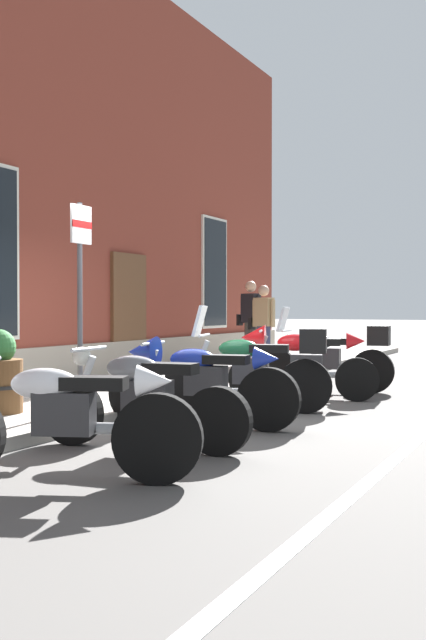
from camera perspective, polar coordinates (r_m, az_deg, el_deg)
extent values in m
plane|color=#565451|center=(9.05, -4.27, -7.33)|extent=(140.00, 140.00, 0.00)
cube|color=gray|center=(9.82, -11.32, -6.30)|extent=(27.46, 2.78, 0.13)
cube|color=silver|center=(7.94, 16.27, -8.52)|extent=(27.46, 0.12, 0.01)
cube|color=brown|center=(13.45, -6.62, 0.30)|extent=(1.10, 0.08, 2.30)
cube|color=silver|center=(16.59, 0.10, 3.72)|extent=(1.22, 0.06, 2.52)
cube|color=black|center=(16.57, 0.19, 3.72)|extent=(1.10, 0.03, 2.40)
cylinder|color=black|center=(5.46, -4.36, -9.26)|extent=(0.35, 0.68, 0.68)
cube|color=#28282B|center=(5.60, -11.57, -7.15)|extent=(0.36, 0.49, 0.32)
ellipsoid|color=silver|center=(5.62, -13.05, -4.90)|extent=(0.43, 0.58, 0.24)
cube|color=black|center=(5.51, -9.29, -4.90)|extent=(0.37, 0.53, 0.10)
cylinder|color=silver|center=(5.65, -8.26, -8.40)|extent=(0.24, 0.45, 0.09)
cone|color=silver|center=(5.40, -4.58, -4.79)|extent=(0.32, 0.33, 0.24)
cylinder|color=black|center=(7.10, -10.94, -7.14)|extent=(0.18, 0.62, 0.62)
cylinder|color=black|center=(6.47, 0.40, -7.92)|extent=(0.18, 0.62, 0.62)
cylinder|color=silver|center=(7.02, -10.24, -5.21)|extent=(0.10, 0.31, 0.62)
cube|color=#28282B|center=(6.70, -5.16, -6.06)|extent=(0.27, 0.46, 0.32)
ellipsoid|color=slate|center=(6.74, -6.31, -3.78)|extent=(0.31, 0.54, 0.24)
cube|color=black|center=(6.58, -3.35, -3.81)|extent=(0.27, 0.50, 0.10)
cylinder|color=silver|center=(6.95, -9.68, -2.25)|extent=(0.62, 0.10, 0.04)
cylinder|color=silver|center=(6.71, -2.38, -7.17)|extent=(0.14, 0.46, 0.09)
sphere|color=silver|center=(6.99, -10.25, -2.80)|extent=(0.18, 0.18, 0.18)
cylinder|color=black|center=(8.20, -5.88, -5.81)|extent=(0.22, 0.69, 0.68)
cylinder|color=black|center=(7.72, 4.38, -6.23)|extent=(0.22, 0.69, 0.68)
cylinder|color=silver|center=(8.14, -5.24, -4.26)|extent=(0.11, 0.30, 0.58)
cube|color=#28282B|center=(7.89, -0.56, -4.76)|extent=(0.28, 0.47, 0.32)
ellipsoid|color=#192D9E|center=(7.92, -1.59, -3.12)|extent=(0.33, 0.55, 0.24)
cube|color=black|center=(7.80, 1.04, -3.11)|extent=(0.29, 0.51, 0.10)
cylinder|color=silver|center=(8.08, -4.72, -1.84)|extent=(0.62, 0.12, 0.04)
cylinder|color=silver|center=(7.93, 1.78, -5.67)|extent=(0.15, 0.46, 0.09)
cone|color=#192D9E|center=(8.14, -5.56, -2.52)|extent=(0.41, 0.39, 0.36)
cone|color=#192D9E|center=(7.68, 4.24, -3.03)|extent=(0.27, 0.29, 0.24)
cylinder|color=black|center=(9.27, -1.79, -5.04)|extent=(0.30, 0.68, 0.67)
cylinder|color=black|center=(9.08, 7.21, -5.17)|extent=(0.30, 0.68, 0.67)
cylinder|color=silver|center=(9.23, -1.18, -3.50)|extent=(0.15, 0.32, 0.63)
cube|color=#28282B|center=(9.12, 2.98, -4.00)|extent=(0.33, 0.48, 0.32)
ellipsoid|color=#195633|center=(9.13, 2.04, -2.28)|extent=(0.39, 0.57, 0.24)
cube|color=black|center=(9.08, 4.42, -2.24)|extent=(0.34, 0.52, 0.10)
cylinder|color=silver|center=(9.19, -0.69, -1.20)|extent=(0.61, 0.20, 0.04)
cylinder|color=silver|center=(9.22, 4.93, -4.76)|extent=(0.21, 0.46, 0.09)
cube|color=#B2BCC6|center=(9.20, -1.06, -0.07)|extent=(0.39, 0.24, 0.40)
cube|color=black|center=(9.03, 7.85, -1.63)|extent=(0.43, 0.41, 0.30)
cylinder|color=black|center=(10.41, 2.89, -4.55)|extent=(0.29, 0.62, 0.61)
cylinder|color=black|center=(10.35, 11.22, -4.60)|extent=(0.29, 0.62, 0.61)
cylinder|color=silver|center=(10.38, 3.44, -3.02)|extent=(0.16, 0.34, 0.68)
cube|color=#28282B|center=(10.34, 7.32, -3.59)|extent=(0.34, 0.49, 0.32)
ellipsoid|color=red|center=(10.32, 6.49, -1.78)|extent=(0.40, 0.57, 0.24)
cube|color=black|center=(10.31, 8.60, -1.73)|extent=(0.35, 0.52, 0.10)
cylinder|color=silver|center=(10.35, 3.89, -0.83)|extent=(0.60, 0.22, 0.04)
cylinder|color=silver|center=(10.46, 8.99, -4.26)|extent=(0.22, 0.46, 0.09)
cone|color=red|center=(10.37, 3.17, -1.38)|extent=(0.44, 0.43, 0.36)
cone|color=red|center=(10.32, 11.11, -1.63)|extent=(0.31, 0.32, 0.24)
cylinder|color=black|center=(11.68, 4.93, -3.81)|extent=(0.20, 0.68, 0.67)
cylinder|color=black|center=(11.40, 12.36, -3.95)|extent=(0.20, 0.68, 0.67)
cylinder|color=silver|center=(11.64, 5.41, -2.62)|extent=(0.11, 0.31, 0.62)
cube|color=#28282B|center=(11.49, 8.84, -2.99)|extent=(0.27, 0.46, 0.32)
ellipsoid|color=#B7BABF|center=(11.51, 8.11, -1.70)|extent=(0.32, 0.55, 0.24)
cube|color=black|center=(11.44, 9.98, -1.67)|extent=(0.28, 0.50, 0.10)
cylinder|color=silver|center=(11.60, 5.80, -0.83)|extent=(0.62, 0.11, 0.04)
cylinder|color=silver|center=(11.57, 10.41, -3.62)|extent=(0.14, 0.46, 0.09)
cube|color=#B2BCC6|center=(11.61, 5.51, 0.06)|extent=(0.37, 0.19, 0.40)
cube|color=black|center=(11.36, 12.87, -1.19)|extent=(0.40, 0.36, 0.30)
cylinder|color=#2D3351|center=(14.49, 4.25, -2.08)|extent=(0.14, 0.14, 0.80)
cylinder|color=#2D3351|center=(14.62, 3.73, -2.05)|extent=(0.14, 0.14, 0.80)
cube|color=tan|center=(14.53, 3.99, 0.64)|extent=(0.33, 0.45, 0.57)
sphere|color=tan|center=(14.54, 3.99, 2.31)|extent=(0.22, 0.22, 0.22)
cylinder|color=tan|center=(14.36, 4.72, 0.52)|extent=(0.09, 0.09, 0.54)
cylinder|color=tan|center=(14.71, 3.28, 0.53)|extent=(0.09, 0.09, 0.54)
cube|color=black|center=(14.74, 3.03, -0.27)|extent=(0.14, 0.12, 0.24)
cylinder|color=#38332D|center=(15.26, 3.20, -1.82)|extent=(0.14, 0.14, 0.86)
cylinder|color=#38332D|center=(15.39, 2.74, -1.79)|extent=(0.14, 0.14, 0.86)
cube|color=black|center=(15.30, 2.97, 0.94)|extent=(0.34, 0.45, 0.61)
sphere|color=tan|center=(15.31, 2.98, 2.63)|extent=(0.23, 0.23, 0.23)
cylinder|color=black|center=(15.12, 3.63, 0.83)|extent=(0.09, 0.09, 0.58)
cylinder|color=black|center=(15.49, 2.34, 0.83)|extent=(0.09, 0.09, 0.58)
cube|color=black|center=(15.53, 2.10, 0.01)|extent=(0.14, 0.12, 0.24)
cylinder|color=#4C4C51|center=(8.46, -10.38, 1.05)|extent=(0.06, 0.06, 2.37)
cube|color=white|center=(8.50, -10.29, 7.38)|extent=(0.36, 0.03, 0.44)
cube|color=red|center=(8.50, -10.21, 7.38)|extent=(0.36, 0.01, 0.08)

